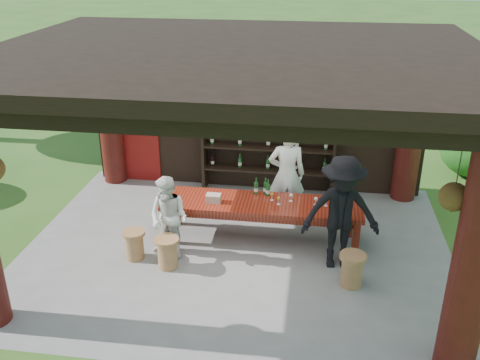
# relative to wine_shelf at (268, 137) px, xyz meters

# --- Properties ---
(ground) EXTENTS (90.00, 90.00, 0.00)m
(ground) POSITION_rel_wine_shelf_xyz_m (-0.30, -2.45, -1.23)
(ground) COLOR #2D5119
(ground) RESTS_ON ground
(pavilion) EXTENTS (7.50, 6.00, 3.60)m
(pavilion) POSITION_rel_wine_shelf_xyz_m (-0.31, -2.02, 0.90)
(pavilion) COLOR slate
(pavilion) RESTS_ON ground
(wine_shelf) EXTENTS (2.79, 0.42, 2.45)m
(wine_shelf) POSITION_rel_wine_shelf_xyz_m (0.00, 0.00, 0.00)
(wine_shelf) COLOR black
(wine_shelf) RESTS_ON ground
(tasting_table) EXTENTS (3.52, 0.91, 0.75)m
(tasting_table) POSITION_rel_wine_shelf_xyz_m (0.09, -2.06, -0.59)
(tasting_table) COLOR #5B180D
(tasting_table) RESTS_ON ground
(stool_near_left) EXTENTS (0.41, 0.41, 0.54)m
(stool_near_left) POSITION_rel_wine_shelf_xyz_m (-1.34, -3.18, -0.94)
(stool_near_left) COLOR brown
(stool_near_left) RESTS_ON ground
(stool_near_right) EXTENTS (0.42, 0.42, 0.55)m
(stool_near_right) POSITION_rel_wine_shelf_xyz_m (1.64, -3.25, -0.94)
(stool_near_right) COLOR brown
(stool_near_right) RESTS_ON ground
(stool_far_left) EXTENTS (0.39, 0.39, 0.52)m
(stool_far_left) POSITION_rel_wine_shelf_xyz_m (-1.97, -2.99, -0.95)
(stool_far_left) COLOR brown
(stool_far_left) RESTS_ON ground
(host) EXTENTS (0.75, 0.55, 1.90)m
(host) POSITION_rel_wine_shelf_xyz_m (0.47, -1.25, -0.28)
(host) COLOR white
(host) RESTS_ON ground
(guest_woman) EXTENTS (0.84, 0.74, 1.46)m
(guest_woman) POSITION_rel_wine_shelf_xyz_m (-1.39, -2.83, -0.50)
(guest_woman) COLOR silver
(guest_woman) RESTS_ON ground
(guest_man) EXTENTS (1.33, 0.86, 1.94)m
(guest_man) POSITION_rel_wine_shelf_xyz_m (1.43, -2.70, -0.26)
(guest_man) COLOR black
(guest_man) RESTS_ON ground
(table_bottles) EXTENTS (0.30, 0.16, 0.31)m
(table_bottles) POSITION_rel_wine_shelf_xyz_m (0.08, -1.73, -0.32)
(table_bottles) COLOR #194C1E
(table_bottles) RESTS_ON tasting_table
(table_glasses) EXTENTS (1.02, 0.22, 0.15)m
(table_glasses) POSITION_rel_wine_shelf_xyz_m (0.70, -2.01, -0.40)
(table_glasses) COLOR silver
(table_glasses) RESTS_ON tasting_table
(napkin_basket) EXTENTS (0.26, 0.18, 0.14)m
(napkin_basket) POSITION_rel_wine_shelf_xyz_m (-0.75, -2.16, -0.41)
(napkin_basket) COLOR #BF6672
(napkin_basket) RESTS_ON tasting_table
(shrubs) EXTENTS (16.33, 9.25, 1.36)m
(shrubs) POSITION_rel_wine_shelf_xyz_m (2.20, -1.70, -0.67)
(shrubs) COLOR #194C14
(shrubs) RESTS_ON ground
(trees) EXTENTS (20.39, 9.74, 4.80)m
(trees) POSITION_rel_wine_shelf_xyz_m (2.90, -0.81, 2.14)
(trees) COLOR #3F2819
(trees) RESTS_ON ground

